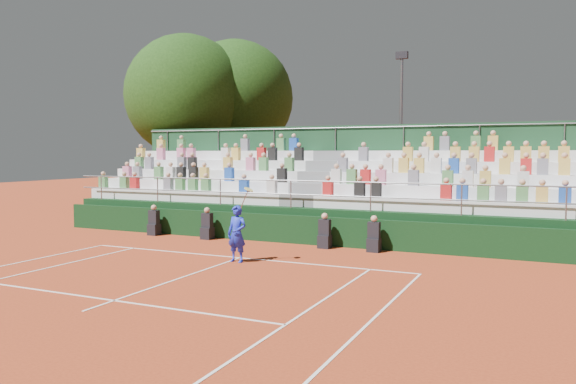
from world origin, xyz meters
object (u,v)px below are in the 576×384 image
at_px(tree_east, 236,98).
at_px(floodlight_mast, 401,121).
at_px(tree_west, 186,96).
at_px(tennis_player, 237,234).

xyz_separation_m(tree_east, floodlight_mast, (9.90, -0.54, -1.60)).
distance_m(tree_west, floodlight_mast, 11.87).
height_order(tree_west, floodlight_mast, tree_west).
relative_size(tennis_player, tree_west, 0.23).
relative_size(tree_east, floodlight_mast, 1.18).
bearing_deg(tennis_player, tree_east, 120.16).
bearing_deg(floodlight_mast, tennis_player, -95.88).
distance_m(tree_west, tree_east, 3.08).
height_order(tennis_player, tree_east, tree_east).
xyz_separation_m(tennis_player, floodlight_mast, (1.44, 14.02, 3.96)).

